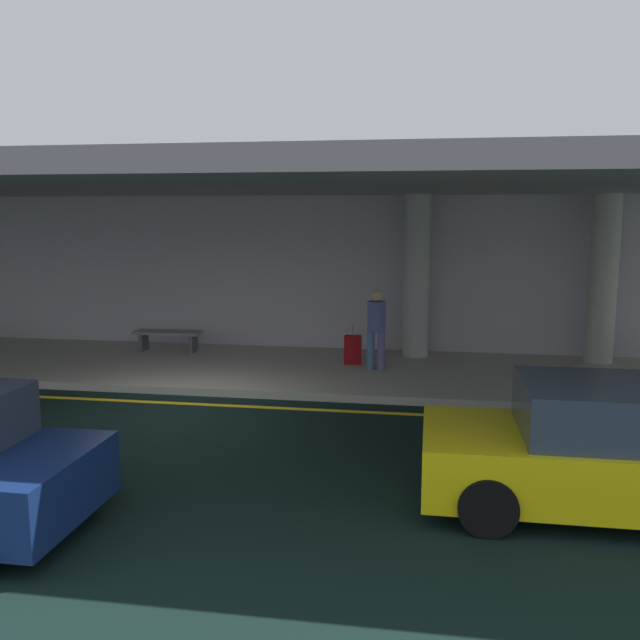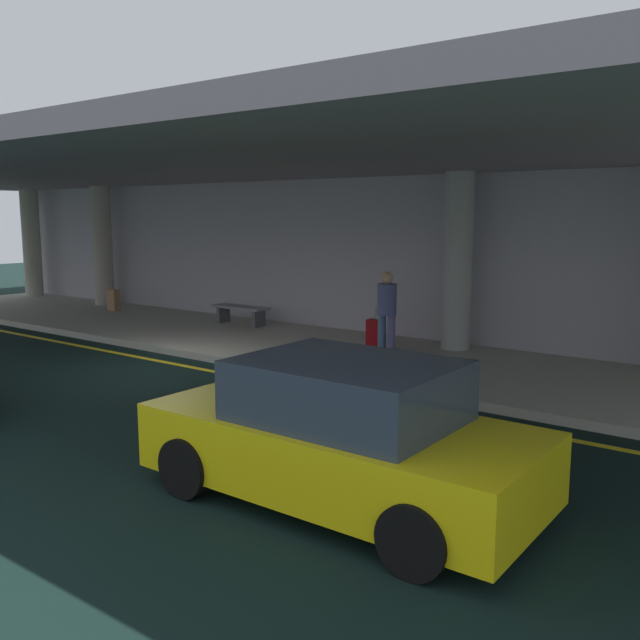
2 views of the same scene
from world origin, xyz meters
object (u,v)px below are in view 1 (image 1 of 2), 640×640
at_px(support_column_right_mid, 603,279).
at_px(car_yellow_taxi, 607,451).
at_px(traveler_with_luggage, 376,324).
at_px(support_column_center, 416,276).
at_px(bench_metal, 168,336).
at_px(suitcase_upright_secondary, 353,350).

relative_size(support_column_right_mid, car_yellow_taxi, 0.89).
xyz_separation_m(support_column_right_mid, traveler_with_luggage, (-4.77, -1.53, -0.86)).
xyz_separation_m(car_yellow_taxi, traveler_with_luggage, (-3.12, 6.02, 0.40)).
relative_size(car_yellow_taxi, traveler_with_luggage, 2.44).
relative_size(support_column_center, traveler_with_luggage, 2.17).
height_order(support_column_center, bench_metal, support_column_center).
bearing_deg(support_column_center, bench_metal, -175.91).
bearing_deg(support_column_center, suitcase_upright_secondary, -140.62).
bearing_deg(bench_metal, support_column_center, 4.09).
xyz_separation_m(support_column_center, car_yellow_taxi, (2.35, -7.55, -1.26)).
relative_size(support_column_right_mid, bench_metal, 2.28).
relative_size(support_column_center, support_column_right_mid, 1.00).
bearing_deg(traveler_with_luggage, support_column_center, -158.50).
bearing_deg(suitcase_upright_secondary, support_column_center, 39.29).
relative_size(car_yellow_taxi, bench_metal, 2.56).
xyz_separation_m(support_column_center, traveler_with_luggage, (-0.77, -1.53, -0.86)).
distance_m(traveler_with_luggage, bench_metal, 5.17).
distance_m(support_column_center, suitcase_upright_secondary, 2.27).
distance_m(car_yellow_taxi, suitcase_upright_secondary, 7.44).
bearing_deg(car_yellow_taxi, suitcase_upright_secondary, -64.11).
height_order(suitcase_upright_secondary, bench_metal, suitcase_upright_secondary).
height_order(traveler_with_luggage, bench_metal, traveler_with_luggage).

